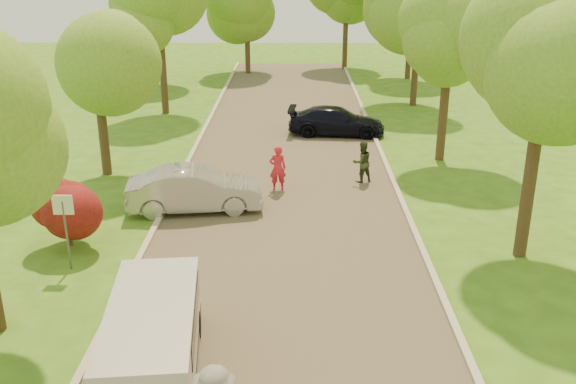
{
  "coord_description": "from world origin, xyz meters",
  "views": [
    {
      "loc": [
        0.33,
        -11.66,
        8.2
      ],
      "look_at": [
        0.13,
        6.61,
        1.3
      ],
      "focal_mm": 40.0,
      "sensor_mm": 36.0,
      "label": 1
    }
  ],
  "objects_px": {
    "person_striped": "(278,168)",
    "street_sign": "(64,217)",
    "minivan": "(153,340)",
    "person_olive": "(362,162)",
    "silver_sedan": "(195,190)",
    "dark_sedan": "(336,121)"
  },
  "relations": [
    {
      "from": "street_sign",
      "to": "person_olive",
      "type": "height_order",
      "value": "street_sign"
    },
    {
      "from": "minivan",
      "to": "silver_sedan",
      "type": "relative_size",
      "value": 1.02
    },
    {
      "from": "person_striped",
      "to": "street_sign",
      "type": "bearing_deg",
      "value": 40.38
    },
    {
      "from": "minivan",
      "to": "dark_sedan",
      "type": "distance_m",
      "value": 19.13
    },
    {
      "from": "minivan",
      "to": "person_olive",
      "type": "distance_m",
      "value": 13.01
    },
    {
      "from": "minivan",
      "to": "silver_sedan",
      "type": "xyz_separation_m",
      "value": [
        -0.49,
        9.0,
        -0.13
      ]
    },
    {
      "from": "minivan",
      "to": "person_striped",
      "type": "xyz_separation_m",
      "value": [
        2.23,
        10.95,
        -0.03
      ]
    },
    {
      "from": "dark_sedan",
      "to": "person_striped",
      "type": "height_order",
      "value": "person_striped"
    },
    {
      "from": "street_sign",
      "to": "person_striped",
      "type": "xyz_separation_m",
      "value": [
        5.52,
        6.25,
        -0.72
      ]
    },
    {
      "from": "person_striped",
      "to": "person_olive",
      "type": "xyz_separation_m",
      "value": [
        3.13,
        0.9,
        -0.05
      ]
    },
    {
      "from": "person_olive",
      "to": "minivan",
      "type": "bearing_deg",
      "value": 43.02
    },
    {
      "from": "silver_sedan",
      "to": "person_olive",
      "type": "bearing_deg",
      "value": -71.35
    },
    {
      "from": "dark_sedan",
      "to": "person_striped",
      "type": "distance_m",
      "value": 7.99
    },
    {
      "from": "minivan",
      "to": "silver_sedan",
      "type": "distance_m",
      "value": 9.01
    },
    {
      "from": "silver_sedan",
      "to": "street_sign",
      "type": "bearing_deg",
      "value": 139.39
    },
    {
      "from": "person_striped",
      "to": "person_olive",
      "type": "height_order",
      "value": "person_striped"
    },
    {
      "from": "street_sign",
      "to": "dark_sedan",
      "type": "distance_m",
      "value": 16.04
    },
    {
      "from": "silver_sedan",
      "to": "person_striped",
      "type": "relative_size",
      "value": 2.66
    },
    {
      "from": "street_sign",
      "to": "person_striped",
      "type": "height_order",
      "value": "street_sign"
    },
    {
      "from": "street_sign",
      "to": "dark_sedan",
      "type": "bearing_deg",
      "value": 59.61
    },
    {
      "from": "minivan",
      "to": "person_striped",
      "type": "height_order",
      "value": "person_striped"
    },
    {
      "from": "person_striped",
      "to": "minivan",
      "type": "bearing_deg",
      "value": 70.35
    }
  ]
}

